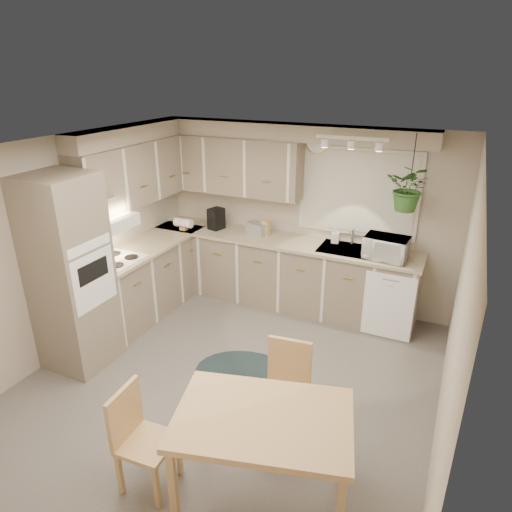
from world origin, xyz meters
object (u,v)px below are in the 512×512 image
at_px(dining_table, 263,458).
at_px(chair_left, 147,441).
at_px(chair_back, 283,394).
at_px(microwave, 386,245).
at_px(braided_rug, 248,376).
at_px(pet_bed, 205,428).

relative_size(dining_table, chair_left, 1.47).
height_order(chair_back, microwave, microwave).
xyz_separation_m(dining_table, chair_back, (-0.11, 0.67, 0.05)).
bearing_deg(microwave, dining_table, -92.06).
bearing_deg(chair_left, microwave, 156.22).
bearing_deg(chair_back, chair_left, 44.39).
relative_size(braided_rug, pet_bed, 2.47).
bearing_deg(dining_table, chair_left, -163.93).
height_order(braided_rug, pet_bed, pet_bed).
xyz_separation_m(chair_left, pet_bed, (0.11, 0.63, -0.37)).
bearing_deg(chair_left, pet_bed, 167.10).
bearing_deg(dining_table, microwave, 83.98).
relative_size(chair_back, microwave, 1.77).
bearing_deg(braided_rug, chair_left, -94.03).
height_order(chair_back, braided_rug, chair_back).
bearing_deg(microwave, chair_back, -96.57).
distance_m(chair_back, microwave, 2.32).
bearing_deg(microwave, braided_rug, -119.29).
xyz_separation_m(chair_left, braided_rug, (0.11, 1.51, -0.42)).
relative_size(chair_back, braided_rug, 0.74).
relative_size(dining_table, braided_rug, 1.05).
distance_m(chair_left, braided_rug, 1.57).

